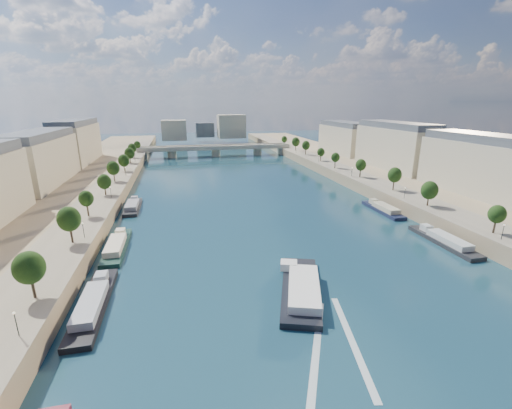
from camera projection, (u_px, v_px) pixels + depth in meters
name	position (u px, v px, depth m)	size (l,w,h in m)	color
ground	(256.00, 209.00, 129.73)	(700.00, 700.00, 0.00)	#0C2C34
quay_left	(45.00, 216.00, 113.80)	(44.00, 520.00, 5.00)	#9E8460
quay_right	(422.00, 192.00, 144.21)	(44.00, 520.00, 5.00)	#9E8460
pave_left	(92.00, 206.00, 116.23)	(14.00, 520.00, 0.10)	gray
pave_right	(391.00, 188.00, 140.31)	(14.00, 520.00, 0.10)	gray
trees_left	(98.00, 189.00, 116.96)	(4.80, 268.80, 8.26)	#382B1E
trees_right	(375.00, 171.00, 147.66)	(4.80, 268.80, 8.26)	#382B1E
lamps_left	(99.00, 206.00, 107.06)	(0.36, 200.36, 4.28)	black
lamps_right	(375.00, 180.00, 143.24)	(0.36, 200.36, 4.28)	black
buildings_left	(9.00, 170.00, 118.24)	(16.00, 226.00, 23.20)	#C2B395
buildings_right	(433.00, 154.00, 154.14)	(16.00, 226.00, 23.20)	#C2B395
skyline	(209.00, 128.00, 331.21)	(79.00, 42.00, 22.00)	#C2B395
bridge	(216.00, 149.00, 255.11)	(112.00, 12.00, 8.15)	#C1B79E
tour_barge	(301.00, 288.00, 72.91)	(16.03, 27.83, 3.71)	black
wake	(334.00, 343.00, 57.66)	(15.99, 25.67, 0.04)	silver
moored_barges_left	(90.00, 311.00, 65.15)	(5.00, 158.43, 3.60)	#1C1B3C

